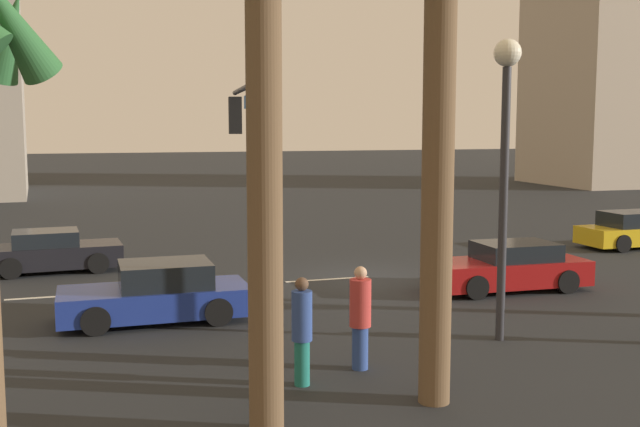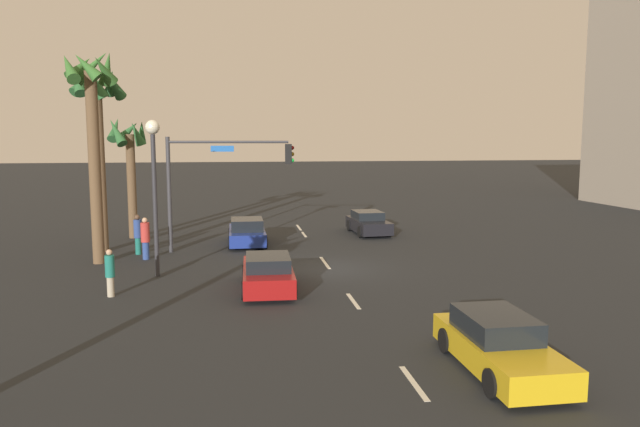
# 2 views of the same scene
# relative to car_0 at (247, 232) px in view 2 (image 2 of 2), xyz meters

# --- Properties ---
(ground_plane) EXTENTS (220.00, 220.00, 0.00)m
(ground_plane) POSITION_rel_car_0_xyz_m (-6.34, -3.30, -0.63)
(ground_plane) COLOR #232628
(lane_stripe_1) EXTENTS (1.97, 0.14, 0.01)m
(lane_stripe_1) POSITION_rel_car_0_xyz_m (-18.45, -3.30, -0.62)
(lane_stripe_1) COLOR silver
(lane_stripe_1) RESTS_ON ground_plane
(lane_stripe_2) EXTENTS (1.97, 0.14, 0.01)m
(lane_stripe_2) POSITION_rel_car_0_xyz_m (-11.52, -3.30, -0.62)
(lane_stripe_2) COLOR silver
(lane_stripe_2) RESTS_ON ground_plane
(lane_stripe_3) EXTENTS (2.55, 0.14, 0.01)m
(lane_stripe_3) POSITION_rel_car_0_xyz_m (-5.19, -3.30, -0.62)
(lane_stripe_3) COLOR silver
(lane_stripe_3) RESTS_ON ground_plane
(lane_stripe_4) EXTENTS (1.86, 0.14, 0.01)m
(lane_stripe_4) POSITION_rel_car_0_xyz_m (2.67, -3.30, -0.62)
(lane_stripe_4) COLOR silver
(lane_stripe_4) RESTS_ON ground_plane
(lane_stripe_5) EXTENTS (2.26, 0.14, 0.01)m
(lane_stripe_5) POSITION_rel_car_0_xyz_m (5.34, -3.30, -0.62)
(lane_stripe_5) COLOR silver
(lane_stripe_5) RESTS_ON ground_plane
(car_0) EXTENTS (4.28, 1.94, 1.36)m
(car_0) POSITION_rel_car_0_xyz_m (0.00, 0.00, 0.00)
(car_0) COLOR navy
(car_0) RESTS_ON ground_plane
(car_1) EXTENTS (4.08, 2.04, 1.28)m
(car_1) POSITION_rel_car_0_xyz_m (2.52, -7.04, -0.02)
(car_1) COLOR black
(car_1) RESTS_ON ground_plane
(car_2) EXTENTS (4.39, 1.99, 1.30)m
(car_2) POSITION_rel_car_0_xyz_m (-9.51, -0.52, -0.01)
(car_2) COLOR maroon
(car_2) RESTS_ON ground_plane
(car_3) EXTENTS (4.47, 1.89, 1.34)m
(car_3) POSITION_rel_car_0_xyz_m (-17.97, -5.54, -0.01)
(car_3) COLOR gold
(car_3) RESTS_ON ground_plane
(traffic_signal) EXTENTS (0.90, 6.07, 5.57)m
(traffic_signal) POSITION_rel_car_0_xyz_m (-1.87, 1.52, 3.24)
(traffic_signal) COLOR #38383D
(traffic_signal) RESTS_ON ground_plane
(streetlamp) EXTENTS (0.56, 0.56, 6.22)m
(streetlamp) POSITION_rel_car_0_xyz_m (-6.71, 3.75, 3.73)
(streetlamp) COLOR #2D2D33
(streetlamp) RESTS_ON ground_plane
(pedestrian_0) EXTENTS (0.41, 0.41, 1.93)m
(pedestrian_0) POSITION_rel_car_0_xyz_m (-3.23, 4.67, 0.39)
(pedestrian_0) COLOR #2D478C
(pedestrian_0) RESTS_ON ground_plane
(pedestrian_1) EXTENTS (0.41, 0.41, 1.90)m
(pedestrian_1) POSITION_rel_car_0_xyz_m (-1.97, 5.20, 0.38)
(pedestrian_1) COLOR #1E7266
(pedestrian_1) RESTS_ON ground_plane
(pedestrian_2) EXTENTS (0.45, 0.45, 1.68)m
(pedestrian_2) POSITION_rel_car_0_xyz_m (-9.70, 4.99, 0.26)
(pedestrian_2) COLOR #B2A58C
(pedestrian_2) RESTS_ON ground_plane
(palm_tree_0) EXTENTS (2.60, 2.59, 9.46)m
(palm_tree_0) POSITION_rel_car_0_xyz_m (-3.74, 6.64, 5.99)
(palm_tree_0) COLOR brown
(palm_tree_0) RESTS_ON ground_plane
(palm_tree_1) EXTENTS (2.47, 2.73, 9.01)m
(palm_tree_1) POSITION_rel_car_0_xyz_m (-0.92, 6.98, 5.80)
(palm_tree_1) COLOR brown
(palm_tree_1) RESTS_ON ground_plane
(palm_tree_2) EXTENTS (2.28, 2.32, 6.74)m
(palm_tree_2) POSITION_rel_car_0_xyz_m (2.90, 6.27, 4.10)
(palm_tree_2) COLOR brown
(palm_tree_2) RESTS_ON ground_plane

